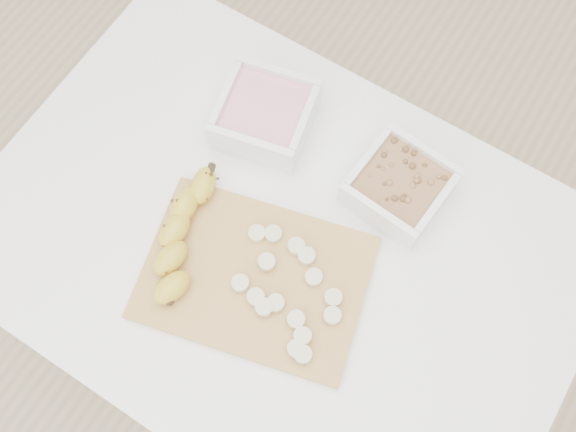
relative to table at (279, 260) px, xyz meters
The scene contains 7 objects.
ground 0.65m from the table, ahead, with size 3.50×3.50×0.00m, color #C6AD89.
table is the anchor object (origin of this frame).
bowl_yogurt 0.26m from the table, 128.16° to the left, with size 0.18×0.18×0.07m.
bowl_granola 0.25m from the table, 55.70° to the left, with size 0.16×0.16×0.07m.
cutting_board 0.13m from the table, 89.53° to the right, with size 0.35×0.25×0.01m, color tan.
banana 0.20m from the table, 147.32° to the right, with size 0.06×0.23×0.04m, color gold, non-canonical shape.
banana_slices 0.15m from the table, 47.39° to the right, with size 0.20×0.17×0.02m.
Camera 1 is at (0.19, -0.27, 1.76)m, focal length 40.00 mm.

